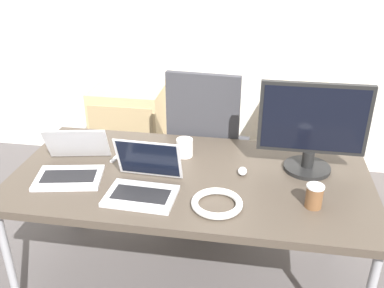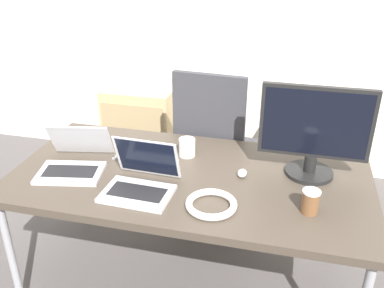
% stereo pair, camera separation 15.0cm
% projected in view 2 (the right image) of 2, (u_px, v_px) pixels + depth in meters
% --- Properties ---
extents(ground_plane, '(14.00, 14.00, 0.00)m').
position_uv_depth(ground_plane, '(190.00, 281.00, 2.46)').
color(ground_plane, '#514C4C').
extents(wall_back, '(10.00, 0.05, 2.60)m').
position_uv_depth(wall_back, '(239.00, 7.00, 3.19)').
color(wall_back, silver).
rests_on(wall_back, ground_plane).
extents(desk, '(1.78, 0.90, 0.71)m').
position_uv_depth(desk, '(190.00, 182.00, 2.16)').
color(desk, '#473D33').
rests_on(desk, ground_plane).
extents(office_chair, '(0.56, 0.58, 1.08)m').
position_uv_depth(office_chair, '(216.00, 163.00, 2.88)').
color(office_chair, '#232326').
rests_on(office_chair, ground_plane).
extents(cabinet_left, '(0.54, 0.49, 0.72)m').
position_uv_depth(cabinet_left, '(144.00, 127.00, 3.52)').
color(cabinet_left, tan).
rests_on(cabinet_left, ground_plane).
extents(cabinet_right, '(0.54, 0.49, 0.72)m').
position_uv_depth(cabinet_right, '(315.00, 145.00, 3.22)').
color(cabinet_right, tan).
rests_on(cabinet_right, ground_plane).
extents(laptop_left, '(0.33, 0.31, 0.23)m').
position_uv_depth(laptop_left, '(141.00, 181.00, 1.99)').
color(laptop_left, silver).
rests_on(laptop_left, desk).
extents(laptop_right, '(0.36, 0.39, 0.22)m').
position_uv_depth(laptop_right, '(74.00, 161.00, 2.17)').
color(laptop_right, silver).
rests_on(laptop_right, desk).
extents(monitor, '(0.53, 0.24, 0.46)m').
position_uv_depth(monitor, '(314.00, 132.00, 2.04)').
color(monitor, black).
rests_on(monitor, desk).
extents(mouse, '(0.05, 0.07, 0.03)m').
position_uv_depth(mouse, '(242.00, 173.00, 2.12)').
color(mouse, silver).
rests_on(mouse, desk).
extents(coffee_cup_white, '(0.09, 0.09, 0.10)m').
position_uv_depth(coffee_cup_white, '(187.00, 147.00, 2.31)').
color(coffee_cup_white, white).
rests_on(coffee_cup_white, desk).
extents(coffee_cup_brown, '(0.08, 0.08, 0.11)m').
position_uv_depth(coffee_cup_brown, '(310.00, 202.00, 1.83)').
color(coffee_cup_brown, brown).
rests_on(coffee_cup_brown, desk).
extents(cable_coil, '(0.23, 0.23, 0.03)m').
position_uv_depth(cable_coil, '(211.00, 204.00, 1.88)').
color(cable_coil, white).
rests_on(cable_coil, desk).
extents(scissors, '(0.06, 0.17, 0.01)m').
position_uv_depth(scissors, '(124.00, 151.00, 2.36)').
color(scissors, '#B2B2B7').
rests_on(scissors, desk).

